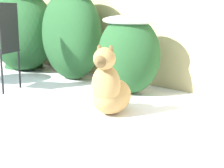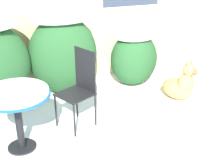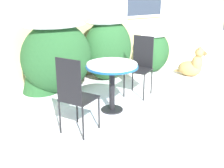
{
  "view_description": "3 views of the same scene",
  "coord_description": "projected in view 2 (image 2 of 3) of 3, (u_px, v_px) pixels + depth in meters",
  "views": [
    {
      "loc": [
        3.56,
        -1.39,
        0.98
      ],
      "look_at": [
        1.2,
        0.89,
        0.29
      ],
      "focal_mm": 55.0,
      "sensor_mm": 36.0,
      "label": 1
    },
    {
      "loc": [
        -1.34,
        -3.56,
        2.57
      ],
      "look_at": [
        0.0,
        0.6,
        0.55
      ],
      "focal_mm": 55.0,
      "sensor_mm": 36.0,
      "label": 2
    },
    {
      "loc": [
        -3.61,
        -3.32,
        1.93
      ],
      "look_at": [
        -1.32,
        0.24,
        0.46
      ],
      "focal_mm": 45.0,
      "sensor_mm": 36.0,
      "label": 3
    }
  ],
  "objects": [
    {
      "name": "patio_chair_near_table",
      "position": [
        80.0,
        86.0,
        4.66
      ],
      "size": [
        0.58,
        0.58,
        1.09
      ],
      "rotation": [
        0.0,
        0.0,
        -1.06
      ],
      "color": "black",
      "rests_on": "ground_plane"
    },
    {
      "name": "ground_plane",
      "position": [
        126.0,
        140.0,
        4.53
      ],
      "size": [
        16.0,
        16.0,
        0.0
      ],
      "primitive_type": "plane",
      "color": "white"
    },
    {
      "name": "shrub_right",
      "position": [
        134.0,
        57.0,
        5.92
      ],
      "size": [
        0.83,
        0.66,
        0.94
      ],
      "color": "#235128",
      "rests_on": "ground_plane"
    },
    {
      "name": "shrub_middle",
      "position": [
        63.0,
        53.0,
        5.55
      ],
      "size": [
        1.12,
        0.68,
        1.31
      ],
      "color": "#235128",
      "rests_on": "ground_plane"
    },
    {
      "name": "patio_table",
      "position": [
        16.0,
        100.0,
        4.09
      ],
      "size": [
        0.83,
        0.83,
        0.8
      ],
      "color": "black",
      "rests_on": "ground_plane"
    },
    {
      "name": "dog",
      "position": [
        180.0,
        85.0,
        5.48
      ],
      "size": [
        0.54,
        0.7,
        0.69
      ],
      "rotation": [
        0.0,
        0.0,
        0.44
      ],
      "color": "tan",
      "rests_on": "ground_plane"
    }
  ]
}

